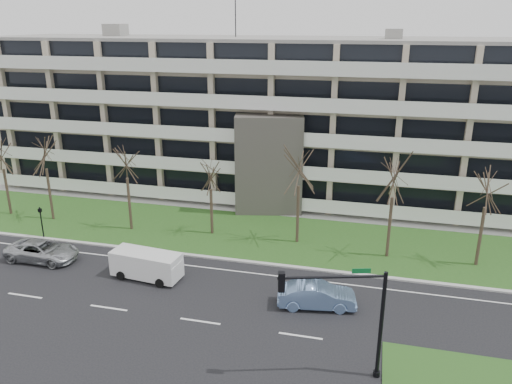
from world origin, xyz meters
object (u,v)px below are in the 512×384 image
(white_van, at_px, (147,263))
(pedestrian_signal, at_px, (41,219))
(traffic_signal, at_px, (347,309))
(blue_sedan, at_px, (317,295))
(silver_pickup, at_px, (42,251))

(white_van, height_order, pedestrian_signal, pedestrian_signal)
(traffic_signal, xyz_separation_m, pedestrian_signal, (-25.07, 11.02, -2.19))
(white_van, xyz_separation_m, pedestrian_signal, (-11.17, 3.99, 0.60))
(traffic_signal, bearing_deg, pedestrian_signal, 139.84)
(white_van, height_order, traffic_signal, traffic_signal)
(blue_sedan, bearing_deg, pedestrian_signal, 68.34)
(blue_sedan, distance_m, pedestrian_signal, 23.47)
(silver_pickup, relative_size, blue_sedan, 1.11)
(blue_sedan, relative_size, white_van, 0.96)
(traffic_signal, relative_size, pedestrian_signal, 2.23)
(pedestrian_signal, bearing_deg, silver_pickup, -60.04)
(blue_sedan, height_order, white_van, white_van)
(blue_sedan, bearing_deg, traffic_signal, -170.70)
(white_van, bearing_deg, pedestrian_signal, 166.32)
(silver_pickup, distance_m, blue_sedan, 20.57)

